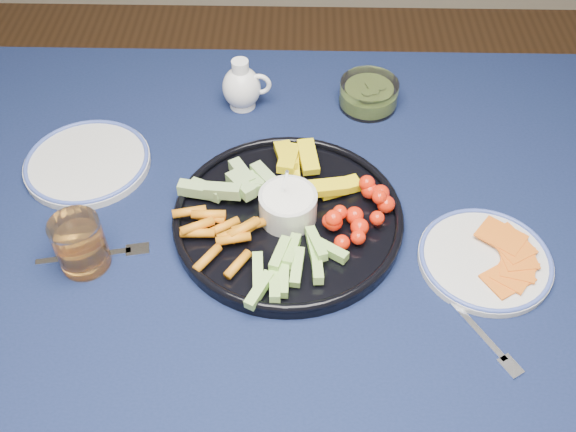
{
  "coord_description": "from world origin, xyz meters",
  "views": [
    {
      "loc": [
        -0.03,
        -0.64,
        1.53
      ],
      "look_at": [
        -0.04,
        0.04,
        0.76
      ],
      "focal_mm": 40.0,
      "sensor_mm": 36.0,
      "label": 1
    }
  ],
  "objects_px": {
    "cheese_plate": "(486,258)",
    "side_plate_extra": "(87,162)",
    "dining_table": "(312,277)",
    "juice_tumbler": "(81,246)",
    "crudite_platter": "(287,214)",
    "creamer_pitcher": "(242,87)",
    "pickle_bowl": "(368,95)"
  },
  "relations": [
    {
      "from": "crudite_platter",
      "to": "pickle_bowl",
      "type": "bearing_deg",
      "value": 64.08
    },
    {
      "from": "crudite_platter",
      "to": "creamer_pitcher",
      "type": "bearing_deg",
      "value": 106.87
    },
    {
      "from": "side_plate_extra",
      "to": "crudite_platter",
      "type": "bearing_deg",
      "value": -19.53
    },
    {
      "from": "crudite_platter",
      "to": "side_plate_extra",
      "type": "xyz_separation_m",
      "value": [
        -0.35,
        0.13,
        -0.01
      ]
    },
    {
      "from": "dining_table",
      "to": "pickle_bowl",
      "type": "distance_m",
      "value": 0.38
    },
    {
      "from": "dining_table",
      "to": "juice_tumbler",
      "type": "bearing_deg",
      "value": -172.71
    },
    {
      "from": "juice_tumbler",
      "to": "side_plate_extra",
      "type": "distance_m",
      "value": 0.22
    },
    {
      "from": "juice_tumbler",
      "to": "crudite_platter",
      "type": "bearing_deg",
      "value": 16.16
    },
    {
      "from": "dining_table",
      "to": "creamer_pitcher",
      "type": "relative_size",
      "value": 16.45
    },
    {
      "from": "cheese_plate",
      "to": "juice_tumbler",
      "type": "distance_m",
      "value": 0.61
    },
    {
      "from": "dining_table",
      "to": "juice_tumbler",
      "type": "distance_m",
      "value": 0.37
    },
    {
      "from": "pickle_bowl",
      "to": "cheese_plate",
      "type": "xyz_separation_m",
      "value": [
        0.16,
        -0.38,
        -0.01
      ]
    },
    {
      "from": "crudite_platter",
      "to": "juice_tumbler",
      "type": "height_order",
      "value": "crudite_platter"
    },
    {
      "from": "pickle_bowl",
      "to": "creamer_pitcher",
      "type": "bearing_deg",
      "value": -178.4
    },
    {
      "from": "pickle_bowl",
      "to": "side_plate_extra",
      "type": "bearing_deg",
      "value": -160.03
    },
    {
      "from": "pickle_bowl",
      "to": "juice_tumbler",
      "type": "bearing_deg",
      "value": -138.96
    },
    {
      "from": "crudite_platter",
      "to": "side_plate_extra",
      "type": "height_order",
      "value": "crudite_platter"
    },
    {
      "from": "cheese_plate",
      "to": "side_plate_extra",
      "type": "bearing_deg",
      "value": 163.13
    },
    {
      "from": "cheese_plate",
      "to": "dining_table",
      "type": "bearing_deg",
      "value": 173.35
    },
    {
      "from": "creamer_pitcher",
      "to": "side_plate_extra",
      "type": "bearing_deg",
      "value": -146.09
    },
    {
      "from": "dining_table",
      "to": "side_plate_extra",
      "type": "bearing_deg",
      "value": 156.86
    },
    {
      "from": "creamer_pitcher",
      "to": "cheese_plate",
      "type": "bearing_deg",
      "value": -43.38
    },
    {
      "from": "juice_tumbler",
      "to": "side_plate_extra",
      "type": "relative_size",
      "value": 0.41
    },
    {
      "from": "pickle_bowl",
      "to": "juice_tumbler",
      "type": "distance_m",
      "value": 0.6
    },
    {
      "from": "pickle_bowl",
      "to": "crudite_platter",
      "type": "bearing_deg",
      "value": -115.92
    },
    {
      "from": "creamer_pitcher",
      "to": "juice_tumbler",
      "type": "bearing_deg",
      "value": -118.82
    },
    {
      "from": "crudite_platter",
      "to": "juice_tumbler",
      "type": "distance_m",
      "value": 0.32
    },
    {
      "from": "dining_table",
      "to": "pickle_bowl",
      "type": "relative_size",
      "value": 14.93
    },
    {
      "from": "dining_table",
      "to": "pickle_bowl",
      "type": "bearing_deg",
      "value": 73.13
    },
    {
      "from": "dining_table",
      "to": "creamer_pitcher",
      "type": "distance_m",
      "value": 0.39
    },
    {
      "from": "creamer_pitcher",
      "to": "cheese_plate",
      "type": "relative_size",
      "value": 0.5
    },
    {
      "from": "crudite_platter",
      "to": "side_plate_extra",
      "type": "bearing_deg",
      "value": 160.47
    }
  ]
}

